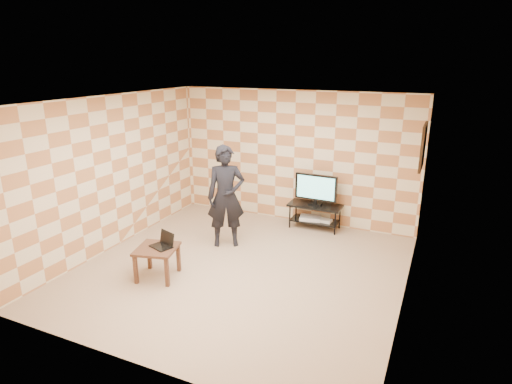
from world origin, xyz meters
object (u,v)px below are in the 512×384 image
tv_stand (315,211)px  person (226,197)px  side_table (157,253)px  tv (316,188)px

tv_stand → person: bearing=-131.0°
side_table → tv: bearing=61.1°
person → side_table: bearing=-134.6°
person → tv: bearing=18.8°
side_table → person: (0.40, 1.54, 0.51)m
tv → person: (-1.24, -1.43, 0.08)m
side_table → person: size_ratio=0.39×
tv → person: size_ratio=0.46×
tv_stand → side_table: same height
tv_stand → tv: size_ratio=1.24×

